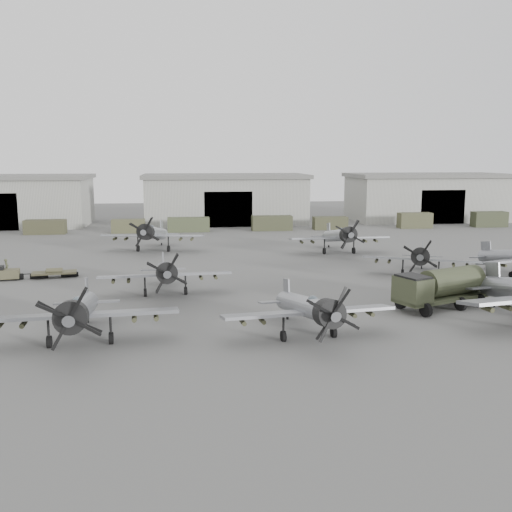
{
  "coord_description": "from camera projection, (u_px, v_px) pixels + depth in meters",
  "views": [
    {
      "loc": [
        -7.64,
        -40.48,
        11.58
      ],
      "look_at": [
        -0.91,
        11.67,
        2.5
      ],
      "focal_mm": 40.0,
      "sensor_mm": 36.0,
      "label": 1
    }
  ],
  "objects": [
    {
      "name": "ground",
      "position": [
        288.0,
        315.0,
        42.49
      ],
      "size": [
        220.0,
        220.0,
        0.0
      ],
      "primitive_type": "plane",
      "color": "#545452",
      "rests_on": "ground"
    },
    {
      "name": "hangar_left",
      "position": [
        4.0,
        200.0,
        97.52
      ],
      "size": [
        29.0,
        14.8,
        8.7
      ],
      "color": "#A4A59A",
      "rests_on": "ground"
    },
    {
      "name": "hangar_center",
      "position": [
        225.0,
        198.0,
        102.31
      ],
      "size": [
        29.0,
        14.8,
        8.7
      ],
      "color": "#A4A59A",
      "rests_on": "ground"
    },
    {
      "name": "hangar_right",
      "position": [
        427.0,
        197.0,
        107.09
      ],
      "size": [
        29.0,
        14.8,
        8.7
      ],
      "color": "#A4A59A",
      "rests_on": "ground"
    },
    {
      "name": "support_truck_1",
      "position": [
        45.0,
        227.0,
        87.56
      ],
      "size": [
        6.14,
        2.2,
        2.19
      ],
      "primitive_type": "cube",
      "color": "#3B3A26",
      "rests_on": "ground"
    },
    {
      "name": "support_truck_2",
      "position": [
        128.0,
        226.0,
        89.15
      ],
      "size": [
        5.09,
        2.2,
        2.09
      ],
      "primitive_type": "cube",
      "color": "#494A30",
      "rests_on": "ground"
    },
    {
      "name": "support_truck_3",
      "position": [
        189.0,
        225.0,
        90.31
      ],
      "size": [
        6.6,
        2.2,
        2.26
      ],
      "primitive_type": "cube",
      "color": "#41482F",
      "rests_on": "ground"
    },
    {
      "name": "support_truck_4",
      "position": [
        272.0,
        223.0,
        91.99
      ],
      "size": [
        6.48,
        2.2,
        2.35
      ],
      "primitive_type": "cube",
      "color": "#3A3C27",
      "rests_on": "ground"
    },
    {
      "name": "support_truck_5",
      "position": [
        330.0,
        223.0,
        93.23
      ],
      "size": [
        5.53,
        2.2,
        2.08
      ],
      "primitive_type": "cube",
      "color": "#3D3D28",
      "rests_on": "ground"
    },
    {
      "name": "support_truck_6",
      "position": [
        415.0,
        220.0,
        95.02
      ],
      "size": [
        5.52,
        2.2,
        2.55
      ],
      "primitive_type": "cube",
      "color": "#45452D",
      "rests_on": "ground"
    },
    {
      "name": "support_truck_7",
      "position": [
        489.0,
        219.0,
        96.68
      ],
      "size": [
        5.82,
        2.2,
        2.58
      ],
      "primitive_type": "cube",
      "color": "#363B26",
      "rests_on": "ground"
    },
    {
      "name": "aircraft_near_0",
      "position": [
        79.0,
        311.0,
        35.13
      ],
      "size": [
        12.37,
        11.13,
        4.94
      ],
      "rotation": [
        0.0,
        0.0,
        0.07
      ],
      "color": "gray",
      "rests_on": "ground"
    },
    {
      "name": "aircraft_near_1",
      "position": [
        310.0,
        309.0,
        36.42
      ],
      "size": [
        11.44,
        10.29,
        4.55
      ],
      "rotation": [
        0.0,
        0.0,
        0.11
      ],
      "color": "gray",
      "rests_on": "ground"
    },
    {
      "name": "aircraft_mid_1",
      "position": [
        165.0,
        272.0,
        48.12
      ],
      "size": [
        11.33,
        10.2,
        4.52
      ],
      "rotation": [
        0.0,
        0.0,
        0.07
      ],
      "color": "gray",
      "rests_on": "ground"
    },
    {
      "name": "aircraft_mid_2",
      "position": [
        421.0,
        257.0,
        55.53
      ],
      "size": [
        10.96,
        9.94,
        4.5
      ],
      "rotation": [
        0.0,
        0.0,
        -0.43
      ],
      "color": "gray",
      "rests_on": "ground"
    },
    {
      "name": "aircraft_far_0",
      "position": [
        153.0,
        233.0,
        70.82
      ],
      "size": [
        12.82,
        11.54,
        5.09
      ],
      "rotation": [
        0.0,
        0.0,
        -0.16
      ],
      "color": "#9DA1A6",
      "rests_on": "ground"
    },
    {
      "name": "aircraft_far_1",
      "position": [
        340.0,
        236.0,
        69.22
      ],
      "size": [
        12.13,
        10.91,
        4.89
      ],
      "rotation": [
        0.0,
        0.0,
        -0.0
      ],
      "color": "#9CA0A5",
      "rests_on": "ground"
    },
    {
      "name": "fuel_tanker",
      "position": [
        441.0,
        286.0,
        44.21
      ],
      "size": [
        8.44,
        5.67,
        3.1
      ],
      "rotation": [
        0.0,
        0.0,
        0.38
      ],
      "color": "#363B27",
      "rests_on": "ground"
    },
    {
      "name": "tug_trailer",
      "position": [
        26.0,
        274.0,
        55.03
      ],
      "size": [
        7.33,
        2.41,
        1.45
      ],
      "rotation": [
        0.0,
        0.0,
        0.15
      ],
      "color": "#47452F",
      "rests_on": "ground"
    },
    {
      "name": "ground_crew",
      "position": [
        7.0,
        267.0,
        56.76
      ],
      "size": [
        0.54,
        0.69,
        1.66
      ],
      "primitive_type": "imported",
      "rotation": [
        0.0,
        0.0,
        1.83
      ],
      "color": "#3F432B",
      "rests_on": "ground"
    }
  ]
}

